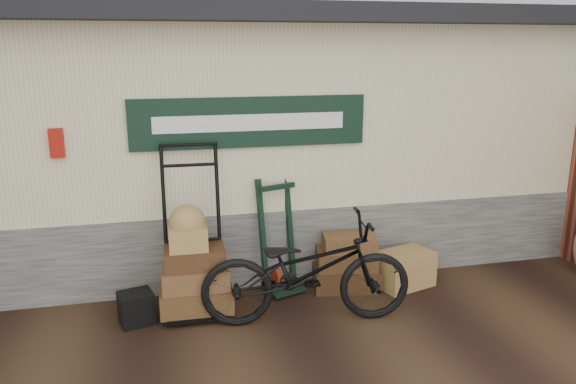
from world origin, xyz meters
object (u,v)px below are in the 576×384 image
at_px(suitcase_stack, 346,261).
at_px(porter_trolley, 193,228).
at_px(bicycle, 307,265).
at_px(green_barrow, 278,236).
at_px(wicker_hamper, 404,269).
at_px(black_trunk, 136,308).

bearing_deg(suitcase_stack, porter_trolley, -176.31).
bearing_deg(porter_trolley, suitcase_stack, 5.12).
xyz_separation_m(suitcase_stack, bicycle, (-0.67, -0.70, 0.29)).
distance_m(green_barrow, wicker_hamper, 1.56).
distance_m(wicker_hamper, black_trunk, 3.07).
distance_m(porter_trolley, suitcase_stack, 1.85).
distance_m(porter_trolley, green_barrow, 1.04).
height_order(green_barrow, black_trunk, green_barrow).
bearing_deg(suitcase_stack, black_trunk, -172.09).
bearing_deg(wicker_hamper, green_barrow, 170.53).
bearing_deg(suitcase_stack, wicker_hamper, -8.44).
bearing_deg(black_trunk, green_barrow, 16.49).
bearing_deg(suitcase_stack, green_barrow, 169.62).
xyz_separation_m(green_barrow, suitcase_stack, (0.78, -0.14, -0.33)).
bearing_deg(porter_trolley, bicycle, -26.83).
distance_m(black_trunk, bicycle, 1.80).
bearing_deg(black_trunk, wicker_hamper, 4.23).
relative_size(porter_trolley, wicker_hamper, 2.82).
bearing_deg(bicycle, suitcase_stack, -37.26).
relative_size(porter_trolley, suitcase_stack, 2.43).
relative_size(suitcase_stack, black_trunk, 2.24).
relative_size(porter_trolley, bicycle, 0.85).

